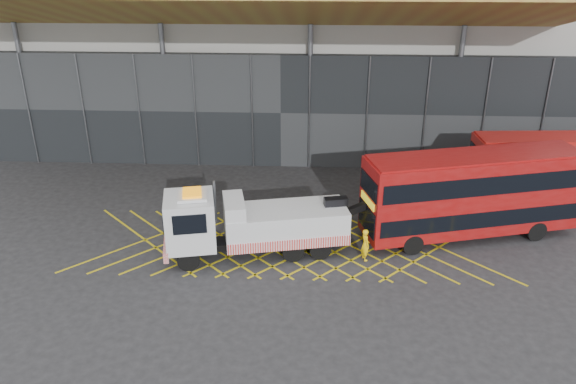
# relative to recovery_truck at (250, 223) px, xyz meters

# --- Properties ---
(ground_plane) EXTENTS (120.00, 120.00, 0.00)m
(ground_plane) POSITION_rel_recovery_truck_xyz_m (-1.18, 1.15, -1.78)
(ground_plane) COLOR #242426
(road_markings) EXTENTS (23.16, 7.16, 0.01)m
(road_markings) POSITION_rel_recovery_truck_xyz_m (2.02, 1.15, -1.78)
(road_markings) COLOR gold
(road_markings) RESTS_ON ground_plane
(construction_building) EXTENTS (55.00, 23.97, 18.00)m
(construction_building) POSITION_rel_recovery_truck_xyz_m (0.74, 19.55, 7.19)
(construction_building) COLOR gray
(construction_building) RESTS_ON ground_plane
(recovery_truck) EXTENTS (11.11, 4.50, 3.86)m
(recovery_truck) POSITION_rel_recovery_truck_xyz_m (0.00, 0.00, 0.00)
(recovery_truck) COLOR black
(recovery_truck) RESTS_ON ground_plane
(bus_towed) EXTENTS (12.15, 5.66, 4.83)m
(bus_towed) POSITION_rel_recovery_truck_xyz_m (11.78, 2.52, 0.90)
(bus_towed) COLOR maroon
(bus_towed) RESTS_ON ground_plane
(bus_second) EXTENTS (10.59, 3.11, 4.25)m
(bus_second) POSITION_rel_recovery_truck_xyz_m (18.27, 7.54, 0.58)
(bus_second) COLOR #AD140F
(bus_second) RESTS_ON ground_plane
(worker) EXTENTS (0.60, 0.74, 1.74)m
(worker) POSITION_rel_recovery_truck_xyz_m (5.93, -0.29, -0.91)
(worker) COLOR yellow
(worker) RESTS_ON ground_plane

